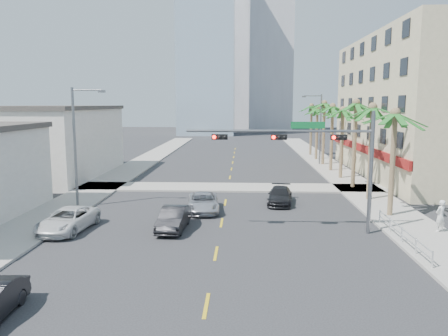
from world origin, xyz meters
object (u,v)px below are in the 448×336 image
object	(u,v)px
pedestrian	(440,216)
car_parked_far	(68,220)
car_lane_right	(280,196)
traffic_signal_mast	(317,150)
car_lane_left	(173,219)
car_lane_center	(203,202)

from	to	relation	value
pedestrian	car_parked_far	bearing A→B (deg)	-28.64
car_lane_right	traffic_signal_mast	bearing A→B (deg)	-72.32
traffic_signal_mast	car_lane_left	size ratio (longest dim) A/B	2.58
pedestrian	car_lane_right	bearing A→B (deg)	-69.91
car_lane_center	car_lane_right	world-z (taller)	car_lane_center
car_lane_right	pedestrian	bearing A→B (deg)	-33.39
car_lane_left	car_lane_right	world-z (taller)	car_lane_left
traffic_signal_mast	car_lane_center	size ratio (longest dim) A/B	2.31
car_parked_far	pedestrian	world-z (taller)	pedestrian
car_lane_left	car_lane_center	world-z (taller)	car_lane_left
car_parked_far	car_lane_left	world-z (taller)	car_lane_left
traffic_signal_mast	pedestrian	xyz separation A→B (m)	(7.51, 0.15, -3.94)
car_parked_far	car_lane_center	world-z (taller)	car_parked_far
traffic_signal_mast	car_lane_right	size ratio (longest dim) A/B	2.47
car_lane_center	pedestrian	xyz separation A→B (m)	(14.80, -4.96, 0.45)
car_lane_left	pedestrian	world-z (taller)	pedestrian
car_lane_left	car_lane_center	xyz separation A→B (m)	(1.42, 4.79, -0.04)
car_lane_center	traffic_signal_mast	bearing A→B (deg)	-40.67
car_parked_far	car_lane_center	xyz separation A→B (m)	(7.90, 5.33, -0.03)
traffic_signal_mast	car_lane_center	world-z (taller)	traffic_signal_mast
car_parked_far	car_lane_left	distance (m)	6.50
car_parked_far	pedestrian	distance (m)	22.70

